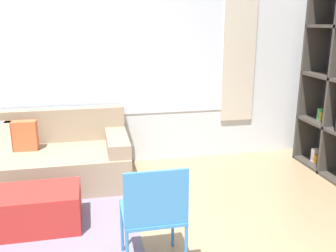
% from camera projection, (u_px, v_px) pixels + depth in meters
% --- Properties ---
extents(wall_back, '(6.72, 0.11, 2.70)m').
position_uv_depth(wall_back, '(109.00, 59.00, 4.62)').
color(wall_back, silver).
rests_on(wall_back, ground_plane).
extents(couch_main, '(2.09, 0.97, 0.80)m').
position_uv_depth(couch_main, '(35.00, 160.00, 4.25)').
color(couch_main, gray).
rests_on(couch_main, ground_plane).
extents(ottoman, '(0.82, 0.49, 0.36)m').
position_uv_depth(ottoman, '(34.00, 210.00, 3.34)').
color(ottoman, '#A82823').
rests_on(ottoman, ground_plane).
extents(folding_chair, '(0.44, 0.46, 0.86)m').
position_uv_depth(folding_chair, '(154.00, 210.00, 2.65)').
color(folding_chair, '#3375B7').
rests_on(folding_chair, ground_plane).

